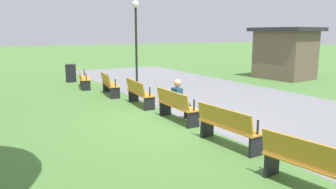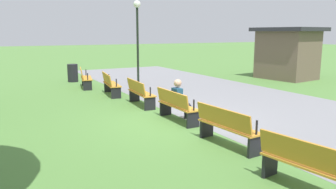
{
  "view_description": "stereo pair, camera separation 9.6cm",
  "coord_description": "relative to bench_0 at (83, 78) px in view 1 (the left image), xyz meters",
  "views": [
    {
      "loc": [
        7.83,
        -4.71,
        2.48
      ],
      "look_at": [
        -0.0,
        -0.33,
        0.8
      ],
      "focal_mm": 35.34,
      "sensor_mm": 36.0,
      "label": 1
    },
    {
      "loc": [
        7.88,
        -4.62,
        2.48
      ],
      "look_at": [
        -0.0,
        -0.33,
        0.8
      ],
      "focal_mm": 35.34,
      "sensor_mm": 36.0,
      "label": 2
    }
  ],
  "objects": [
    {
      "name": "ground_plane",
      "position": [
        7.03,
        0.81,
        -0.47
      ],
      "size": [
        120.0,
        120.0,
        0.0
      ],
      "primitive_type": "plane",
      "color": "#54843D"
    },
    {
      "name": "path_paving",
      "position": [
        7.03,
        4.21,
        -0.47
      ],
      "size": [
        28.5,
        6.26,
        0.01
      ],
      "primitive_type": "cube",
      "color": "gray",
      "rests_on": "ground"
    },
    {
      "name": "bench_0",
      "position": [
        0.0,
        0.0,
        0.0
      ],
      "size": [
        1.72,
        0.81,
        0.89
      ],
      "rotation": [
        0.0,
        0.0,
        -0.21
      ],
      "color": "orange",
      "rests_on": "ground"
    },
    {
      "name": "bench_1",
      "position": [
        2.32,
        0.41,
        0.0
      ],
      "size": [
        1.71,
        0.7,
        0.89
      ],
      "rotation": [
        0.0,
        0.0,
        -0.14
      ],
      "color": "orange",
      "rests_on": "ground"
    },
    {
      "name": "bench_2",
      "position": [
        4.67,
        0.66,
        0.0
      ],
      "size": [
        1.69,
        0.59,
        0.89
      ],
      "rotation": [
        0.0,
        0.0,
        -0.07
      ],
      "color": "orange",
      "rests_on": "ground"
    },
    {
      "name": "bench_3",
      "position": [
        7.03,
        0.75,
        0.0
      ],
      "size": [
        1.66,
        0.47,
        0.89
      ],
      "color": "orange",
      "rests_on": "ground"
    },
    {
      "name": "bench_4",
      "position": [
        9.39,
        0.66,
        0.0
      ],
      "size": [
        1.69,
        0.59,
        0.89
      ],
      "rotation": [
        0.0,
        0.0,
        0.07
      ],
      "color": "orange",
      "rests_on": "ground"
    },
    {
      "name": "bench_5",
      "position": [
        11.74,
        0.41,
        0.0
      ],
      "size": [
        1.71,
        0.7,
        0.89
      ],
      "rotation": [
        0.0,
        0.0,
        0.14
      ],
      "color": "orange",
      "rests_on": "ground"
    },
    {
      "name": "person_seated",
      "position": [
        7.0,
        0.89,
        0.17
      ],
      "size": [
        0.32,
        0.52,
        1.2
      ],
      "color": "navy",
      "rests_on": "ground"
    },
    {
      "name": "lamp_post",
      "position": [
        1.17,
        2.13,
        2.24
      ],
      "size": [
        0.32,
        0.32,
        3.87
      ],
      "color": "black",
      "rests_on": "ground"
    },
    {
      "name": "trash_bin",
      "position": [
        -2.17,
        -0.06,
        -0.02
      ],
      "size": [
        0.52,
        0.52,
        0.9
      ],
      "primitive_type": "cylinder",
      "color": "black",
      "rests_on": "ground"
    },
    {
      "name": "kiosk",
      "position": [
        2.21,
        10.46,
        0.95
      ],
      "size": [
        3.49,
        3.05,
        2.75
      ],
      "rotation": [
        0.0,
        0.0,
        0.12
      ],
      "color": "brown",
      "rests_on": "ground"
    }
  ]
}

